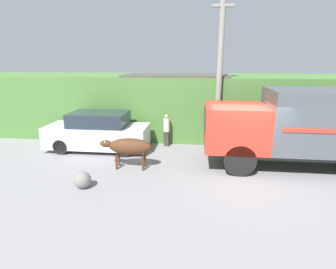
{
  "coord_description": "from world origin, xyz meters",
  "views": [
    {
      "loc": [
        -1.79,
        -8.98,
        3.96
      ],
      "look_at": [
        -2.85,
        0.45,
        1.26
      ],
      "focal_mm": 28.0,
      "sensor_mm": 36.0,
      "label": 1
    }
  ],
  "objects": [
    {
      "name": "hillside_embankment",
      "position": [
        0.0,
        5.82,
        1.59
      ],
      "size": [
        32.0,
        5.21,
        3.17
      ],
      "color": "#4C7A38",
      "rests_on": "ground_plane"
    },
    {
      "name": "utility_pole",
      "position": [
        -0.86,
        2.98,
        3.58
      ],
      "size": [
        0.9,
        0.26,
        6.96
      ],
      "color": "gray",
      "rests_on": "ground_plane"
    },
    {
      "name": "cargo_truck",
      "position": [
        2.48,
        0.81,
        1.68
      ],
      "size": [
        7.54,
        2.27,
        2.97
      ],
      "rotation": [
        0.0,
        0.0,
        0.0
      ],
      "color": "#2D2D2D",
      "rests_on": "ground_plane"
    },
    {
      "name": "building_backdrop",
      "position": [
        -2.9,
        4.61,
        1.65
      ],
      "size": [
        5.16,
        2.7,
        3.27
      ],
      "color": "#C6B793",
      "rests_on": "ground_plane"
    },
    {
      "name": "ground_plane",
      "position": [
        0.0,
        0.0,
        0.0
      ],
      "size": [
        60.0,
        60.0,
        0.0
      ],
      "primitive_type": "plane",
      "color": "gray"
    },
    {
      "name": "brown_cow",
      "position": [
        -4.27,
        0.06,
        0.85
      ],
      "size": [
        1.97,
        0.62,
        1.17
      ],
      "rotation": [
        0.0,
        0.0,
        0.03
      ],
      "color": "#512D19",
      "rests_on": "ground_plane"
    },
    {
      "name": "parked_suv",
      "position": [
        -6.2,
        1.98,
        0.84
      ],
      "size": [
        4.54,
        1.71,
        1.74
      ],
      "rotation": [
        0.0,
        0.0,
        -0.04
      ],
      "color": "silver",
      "rests_on": "ground_plane"
    },
    {
      "name": "roadside_rock",
      "position": [
        -5.37,
        -1.68,
        0.27
      ],
      "size": [
        0.54,
        0.54,
        0.54
      ],
      "color": "gray",
      "rests_on": "ground_plane"
    },
    {
      "name": "pedestrian_on_hill",
      "position": [
        -3.19,
        2.89,
        0.86
      ],
      "size": [
        0.35,
        0.35,
        1.54
      ],
      "rotation": [
        0.0,
        0.0,
        2.88
      ],
      "color": "#38332D",
      "rests_on": "ground_plane"
    }
  ]
}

